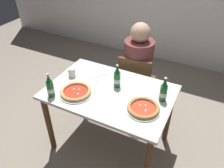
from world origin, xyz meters
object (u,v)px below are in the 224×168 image
(diner_seated, at_px, (137,73))
(beer_bottle_center, at_px, (117,78))
(dining_table_main, at_px, (110,100))
(chair_behind_table, at_px, (136,82))
(paper_cup, at_px, (72,72))
(pizza_marinara_far, at_px, (143,108))
(beer_bottle_left, at_px, (164,91))
(pizza_margherita_near, at_px, (76,92))
(beer_bottle_right, at_px, (50,87))
(napkin_with_cutlery, at_px, (102,77))

(diner_seated, xyz_separation_m, beer_bottle_center, (-0.00, -0.56, 0.27))
(dining_table_main, xyz_separation_m, chair_behind_table, (0.04, 0.61, -0.15))
(chair_behind_table, distance_m, paper_cup, 0.82)
(diner_seated, xyz_separation_m, pizza_marinara_far, (0.35, -0.77, 0.19))
(diner_seated, height_order, pizza_marinara_far, diner_seated)
(pizza_marinara_far, distance_m, beer_bottle_left, 0.24)
(pizza_marinara_far, bearing_deg, pizza_margherita_near, -173.68)
(beer_bottle_right, bearing_deg, diner_seated, 63.70)
(chair_behind_table, bearing_deg, pizza_marinara_far, 109.73)
(pizza_marinara_far, bearing_deg, chair_behind_table, 115.35)
(dining_table_main, height_order, pizza_marinara_far, pizza_marinara_far)
(beer_bottle_right, relative_size, paper_cup, 2.60)
(pizza_marinara_far, bearing_deg, beer_bottle_right, -166.28)
(beer_bottle_left, relative_size, beer_bottle_right, 1.00)
(beer_bottle_center, distance_m, beer_bottle_right, 0.63)
(pizza_margherita_near, bearing_deg, diner_seated, 70.47)
(chair_behind_table, relative_size, diner_seated, 0.70)
(chair_behind_table, bearing_deg, pizza_margherita_near, 63.27)
(beer_bottle_center, relative_size, beer_bottle_right, 1.00)
(beer_bottle_left, relative_size, napkin_with_cutlery, 1.06)
(diner_seated, distance_m, pizza_margherita_near, 0.91)
(dining_table_main, bearing_deg, diner_seated, 87.07)
(diner_seated, relative_size, pizza_margherita_near, 3.82)
(pizza_margherita_near, bearing_deg, pizza_marinara_far, 6.32)
(dining_table_main, height_order, napkin_with_cutlery, napkin_with_cutlery)
(pizza_margherita_near, bearing_deg, paper_cup, 131.69)
(chair_behind_table, distance_m, pizza_marinara_far, 0.85)
(diner_seated, bearing_deg, pizza_margherita_near, -109.53)
(beer_bottle_center, xyz_separation_m, paper_cup, (-0.50, -0.05, -0.06))
(paper_cup, bearing_deg, dining_table_main, -5.88)
(beer_bottle_left, relative_size, beer_bottle_center, 1.00)
(chair_behind_table, bearing_deg, diner_seated, -87.78)
(diner_seated, distance_m, pizza_marinara_far, 0.86)
(pizza_margherita_near, distance_m, pizza_marinara_far, 0.65)
(pizza_margherita_near, distance_m, paper_cup, 0.31)
(chair_behind_table, xyz_separation_m, paper_cup, (-0.51, -0.56, 0.32))
(dining_table_main, xyz_separation_m, paper_cup, (-0.47, 0.05, 0.16))
(pizza_marinara_far, relative_size, beer_bottle_center, 1.22)
(pizza_margherita_near, relative_size, beer_bottle_center, 1.28)
(pizza_margherita_near, bearing_deg, dining_table_main, 34.29)
(chair_behind_table, relative_size, beer_bottle_left, 3.44)
(dining_table_main, bearing_deg, napkin_with_cutlery, 136.85)
(paper_cup, bearing_deg, chair_behind_table, 47.85)
(dining_table_main, xyz_separation_m, beer_bottle_center, (0.03, 0.10, 0.22))
(chair_behind_table, bearing_deg, dining_table_main, 80.57)
(beer_bottle_center, bearing_deg, beer_bottle_right, -139.37)
(diner_seated, relative_size, beer_bottle_left, 4.89)
(chair_behind_table, height_order, napkin_with_cutlery, chair_behind_table)
(napkin_with_cutlery, bearing_deg, paper_cup, -155.87)
(pizza_marinara_far, bearing_deg, diner_seated, 114.32)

